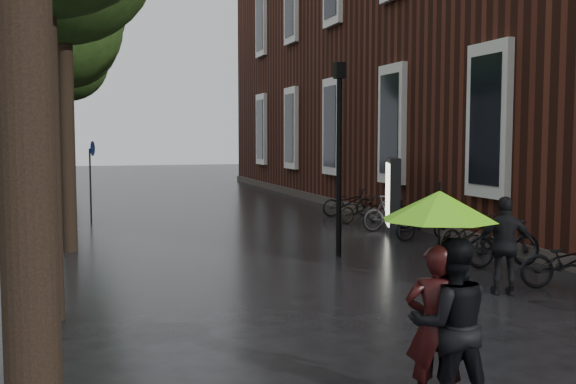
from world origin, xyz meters
name	(u,v)px	position (x,y,z in m)	size (l,w,h in m)	color
brick_building	(467,47)	(10.47, 19.46, 5.99)	(10.20, 33.20, 12.00)	#38160F
person_burgundy	(436,327)	(-0.48, 2.56, 0.80)	(0.59, 0.38, 1.61)	black
person_black	(451,324)	(-0.36, 2.49, 0.84)	(0.81, 0.63, 1.67)	black
lime_umbrella	(439,206)	(-0.46, 2.56, 1.97)	(1.11, 1.11, 1.64)	black
pedestrian_walking	(505,246)	(3.03, 6.40, 0.82)	(0.96, 0.40, 1.64)	black
parked_bicycles	(443,227)	(4.57, 10.99, 0.47)	(2.19, 13.29, 1.03)	black
ad_lightbox	(393,195)	(4.45, 13.44, 1.03)	(0.31, 1.36, 2.05)	black
lamp_post	(339,140)	(1.72, 10.56, 2.56)	(0.22, 0.22, 4.21)	black
cycle_sign	(91,169)	(-3.29, 18.40, 1.65)	(0.13, 0.45, 2.49)	#262628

